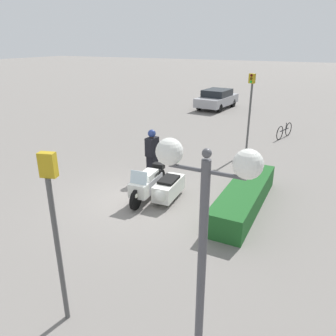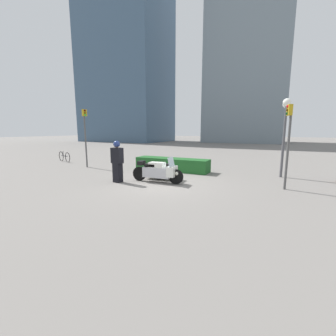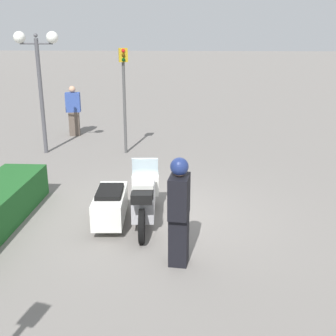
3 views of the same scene
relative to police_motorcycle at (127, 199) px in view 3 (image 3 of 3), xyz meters
The scene contains 6 objects.
ground_plane 0.71m from the police_motorcycle, 68.59° to the right, with size 160.00×160.00×0.00m, color slate.
police_motorcycle is the anchor object (origin of this frame).
officer_rider 1.99m from the police_motorcycle, 145.41° to the right, with size 0.52×0.35×1.82m.
twin_lamp_post 6.38m from the police_motorcycle, 34.41° to the left, with size 0.35×1.33×3.68m.
traffic_light_near 5.31m from the police_motorcycle, ahead, with size 0.23×0.29×3.21m.
pedestrian_bystander 7.89m from the police_motorcycle, 22.83° to the left, with size 0.38×0.55×1.82m.
Camera 3 is at (-7.96, -0.78, 3.66)m, focal length 45.00 mm.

